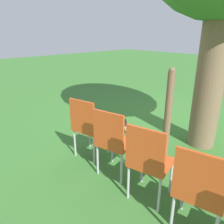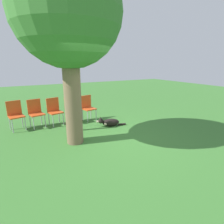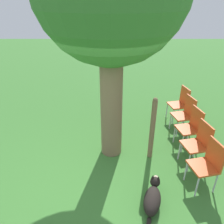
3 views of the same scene
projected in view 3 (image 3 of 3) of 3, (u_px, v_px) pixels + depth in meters
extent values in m
plane|color=#38702D|center=(95.00, 177.00, 4.23)|extent=(30.00, 30.00, 0.00)
cylinder|color=#7A6047|center=(111.00, 100.00, 4.35)|extent=(0.45, 0.45, 2.56)
ellipsoid|color=black|center=(152.00, 201.00, 3.60)|extent=(0.44, 0.65, 0.26)
ellipsoid|color=#C6B293|center=(153.00, 193.00, 3.74)|extent=(0.29, 0.27, 0.16)
sphere|color=black|center=(155.00, 182.00, 3.86)|extent=(0.22, 0.22, 0.18)
cylinder|color=#C6B293|center=(156.00, 178.00, 3.95)|extent=(0.09, 0.10, 0.07)
cone|color=black|center=(153.00, 177.00, 3.82)|extent=(0.06, 0.06, 0.08)
cone|color=black|center=(159.00, 178.00, 3.79)|extent=(0.06, 0.06, 0.08)
cylinder|color=brown|center=(152.00, 130.00, 4.48)|extent=(0.10, 0.10, 1.34)
sphere|color=brown|center=(155.00, 100.00, 4.15)|extent=(0.09, 0.09, 0.09)
cube|color=#D14C1E|center=(203.00, 167.00, 3.83)|extent=(0.51, 0.52, 0.04)
cube|color=#D14C1E|center=(216.00, 154.00, 3.74)|extent=(0.13, 0.44, 0.47)
cylinder|color=#B7B7BC|center=(197.00, 187.00, 3.74)|extent=(0.03, 0.03, 0.44)
cylinder|color=#B7B7BC|center=(186.00, 171.00, 4.07)|extent=(0.03, 0.03, 0.44)
cylinder|color=#B7B7BC|center=(215.00, 183.00, 3.81)|extent=(0.03, 0.03, 0.44)
cylinder|color=#B7B7BC|center=(203.00, 168.00, 4.14)|extent=(0.03, 0.03, 0.44)
cube|color=#D14C1E|center=(194.00, 146.00, 4.36)|extent=(0.51, 0.52, 0.04)
cube|color=#D14C1E|center=(205.00, 134.00, 4.28)|extent=(0.13, 0.44, 0.47)
cylinder|color=#B7B7BC|center=(189.00, 163.00, 4.28)|extent=(0.03, 0.03, 0.44)
cylinder|color=#B7B7BC|center=(179.00, 151.00, 4.60)|extent=(0.03, 0.03, 0.44)
cylinder|color=#B7B7BC|center=(205.00, 160.00, 4.35)|extent=(0.03, 0.03, 0.44)
cylinder|color=#B7B7BC|center=(195.00, 148.00, 4.67)|extent=(0.03, 0.03, 0.44)
cube|color=#D14C1E|center=(187.00, 129.00, 4.89)|extent=(0.51, 0.52, 0.04)
cube|color=#D14C1E|center=(197.00, 119.00, 4.81)|extent=(0.13, 0.44, 0.47)
cylinder|color=#B7B7BC|center=(182.00, 144.00, 4.81)|extent=(0.03, 0.03, 0.44)
cylinder|color=#B7B7BC|center=(174.00, 134.00, 5.14)|extent=(0.03, 0.03, 0.44)
cylinder|color=#B7B7BC|center=(197.00, 142.00, 4.88)|extent=(0.03, 0.03, 0.44)
cylinder|color=#B7B7BC|center=(188.00, 133.00, 5.21)|extent=(0.03, 0.03, 0.44)
cube|color=#D14C1E|center=(182.00, 116.00, 5.43)|extent=(0.51, 0.52, 0.04)
cube|color=#D14C1E|center=(190.00, 106.00, 5.34)|extent=(0.13, 0.44, 0.47)
cylinder|color=#B7B7BC|center=(177.00, 129.00, 5.34)|extent=(0.03, 0.03, 0.44)
cylinder|color=#B7B7BC|center=(170.00, 121.00, 5.67)|extent=(0.03, 0.03, 0.44)
cylinder|color=#B7B7BC|center=(191.00, 127.00, 5.41)|extent=(0.03, 0.03, 0.44)
cylinder|color=#B7B7BC|center=(183.00, 120.00, 5.74)|extent=(0.03, 0.03, 0.44)
cube|color=#D14C1E|center=(177.00, 105.00, 5.96)|extent=(0.51, 0.52, 0.04)
cube|color=#D14C1E|center=(185.00, 96.00, 5.88)|extent=(0.13, 0.44, 0.47)
cylinder|color=#B7B7BC|center=(173.00, 117.00, 5.88)|extent=(0.03, 0.03, 0.44)
cylinder|color=#B7B7BC|center=(167.00, 110.00, 6.21)|extent=(0.03, 0.03, 0.44)
cylinder|color=#B7B7BC|center=(185.00, 115.00, 5.95)|extent=(0.03, 0.03, 0.44)
cylinder|color=#B7B7BC|center=(179.00, 109.00, 6.27)|extent=(0.03, 0.03, 0.44)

